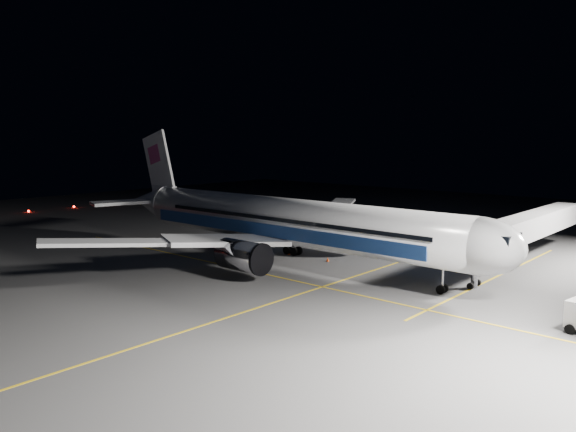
{
  "coord_description": "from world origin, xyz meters",
  "views": [
    {
      "loc": [
        44.91,
        -51.04,
        15.48
      ],
      "look_at": [
        0.38,
        -0.48,
        6.0
      ],
      "focal_mm": 35.0,
      "sensor_mm": 36.0,
      "label": 1
    }
  ],
  "objects_px": {
    "safety_cone_c": "(286,247)",
    "jet_bridge": "(523,228)",
    "airliner": "(282,221)",
    "safety_cone_a": "(328,259)",
    "safety_cone_b": "(289,252)",
    "baggage_tug": "(336,228)"
  },
  "relations": [
    {
      "from": "safety_cone_a",
      "to": "safety_cone_b",
      "type": "bearing_deg",
      "value": 180.0
    },
    {
      "from": "jet_bridge",
      "to": "baggage_tug",
      "type": "height_order",
      "value": "jet_bridge"
    },
    {
      "from": "airliner",
      "to": "safety_cone_c",
      "type": "relative_size",
      "value": 117.72
    },
    {
      "from": "baggage_tug",
      "to": "safety_cone_c",
      "type": "height_order",
      "value": "baggage_tug"
    },
    {
      "from": "safety_cone_c",
      "to": "jet_bridge",
      "type": "bearing_deg",
      "value": 22.3
    },
    {
      "from": "baggage_tug",
      "to": "safety_cone_c",
      "type": "distance_m",
      "value": 15.75
    },
    {
      "from": "safety_cone_b",
      "to": "safety_cone_c",
      "type": "xyz_separation_m",
      "value": [
        -2.67,
        2.53,
        -0.02
      ]
    },
    {
      "from": "airliner",
      "to": "safety_cone_a",
      "type": "bearing_deg",
      "value": 43.91
    },
    {
      "from": "baggage_tug",
      "to": "safety_cone_a",
      "type": "distance_m",
      "value": 21.7
    },
    {
      "from": "jet_bridge",
      "to": "safety_cone_c",
      "type": "distance_m",
      "value": 30.67
    },
    {
      "from": "baggage_tug",
      "to": "safety_cone_b",
      "type": "distance_m",
      "value": 18.86
    },
    {
      "from": "safety_cone_c",
      "to": "safety_cone_b",
      "type": "bearing_deg",
      "value": -43.47
    },
    {
      "from": "airliner",
      "to": "safety_cone_a",
      "type": "distance_m",
      "value": 7.56
    },
    {
      "from": "jet_bridge",
      "to": "safety_cone_c",
      "type": "bearing_deg",
      "value": -157.7
    },
    {
      "from": "airliner",
      "to": "safety_cone_a",
      "type": "height_order",
      "value": "airliner"
    },
    {
      "from": "safety_cone_a",
      "to": "jet_bridge",
      "type": "bearing_deg",
      "value": 36.61
    },
    {
      "from": "jet_bridge",
      "to": "safety_cone_c",
      "type": "height_order",
      "value": "jet_bridge"
    },
    {
      "from": "airliner",
      "to": "jet_bridge",
      "type": "xyz_separation_m",
      "value": [
        23.08,
        18.06,
        -0.58
      ]
    },
    {
      "from": "airliner",
      "to": "safety_cone_c",
      "type": "xyz_separation_m",
      "value": [
        -5.01,
        6.53,
        -4.9
      ]
    },
    {
      "from": "baggage_tug",
      "to": "safety_cone_a",
      "type": "relative_size",
      "value": 4.66
    },
    {
      "from": "jet_bridge",
      "to": "baggage_tug",
      "type": "relative_size",
      "value": 13.62
    },
    {
      "from": "safety_cone_a",
      "to": "safety_cone_c",
      "type": "xyz_separation_m",
      "value": [
        -9.17,
        2.53,
        -0.01
      ]
    }
  ]
}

